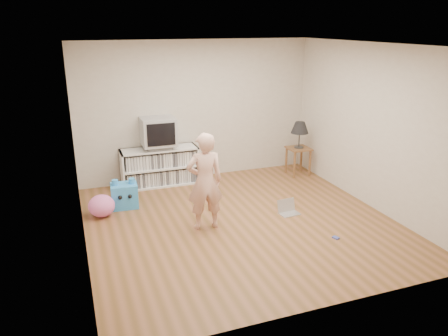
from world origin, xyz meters
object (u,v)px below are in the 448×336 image
object	(u,v)px
table_lamp	(300,128)
person	(205,182)
crt_tv	(158,131)
plush_blue	(124,195)
side_table	(298,154)
dvd_deck	(159,147)
laptop	(288,210)
media_unit	(160,166)
plush_pink	(102,206)

from	to	relation	value
table_lamp	person	bearing A→B (deg)	-146.14
crt_tv	plush_blue	distance (m)	1.40
plush_blue	side_table	bearing A→B (deg)	11.36
dvd_deck	plush_blue	bearing A→B (deg)	-132.59
laptop	plush_blue	size ratio (longest dim) A/B	0.68
media_unit	plush_pink	bearing A→B (deg)	-136.56
media_unit	plush_blue	xyz separation A→B (m)	(-0.77, -0.86, -0.14)
plush_blue	laptop	bearing A→B (deg)	-21.60
media_unit	table_lamp	size ratio (longest dim) A/B	2.72
table_lamp	plush_pink	distance (m)	3.99
crt_tv	person	size ratio (longest dim) A/B	0.42
dvd_deck	person	distance (m)	2.03
media_unit	table_lamp	world-z (taller)	table_lamp
laptop	plush_pink	xyz separation A→B (m)	(-2.79, 0.89, 0.12)
crt_tv	laptop	xyz separation A→B (m)	(1.63, -1.97, -0.96)
plush_pink	plush_blue	bearing A→B (deg)	31.99
plush_blue	plush_pink	xyz separation A→B (m)	(-0.39, -0.24, -0.03)
crt_tv	side_table	size ratio (longest dim) A/B	1.09
plush_pink	laptop	bearing A→B (deg)	-17.71
crt_tv	laptop	size ratio (longest dim) A/B	1.82
laptop	dvd_deck	bearing A→B (deg)	124.62
laptop	media_unit	bearing A→B (deg)	124.40
dvd_deck	plush_pink	xyz separation A→B (m)	(-1.16, -1.08, -0.56)
dvd_deck	crt_tv	distance (m)	0.29
crt_tv	table_lamp	size ratio (longest dim) A/B	1.17
laptop	plush_blue	distance (m)	2.66
media_unit	plush_pink	world-z (taller)	media_unit
media_unit	person	xyz separation A→B (m)	(0.24, -2.03, 0.37)
media_unit	table_lamp	xyz separation A→B (m)	(2.69, -0.39, 0.59)
person	plush_pink	bearing A→B (deg)	-29.70
dvd_deck	laptop	bearing A→B (deg)	-50.45
table_lamp	laptop	distance (m)	2.12
laptop	plush_blue	xyz separation A→B (m)	(-2.40, 1.13, 0.15)
side_table	table_lamp	size ratio (longest dim) A/B	1.07
side_table	plush_pink	world-z (taller)	side_table
laptop	plush_blue	world-z (taller)	plush_blue
person	plush_pink	world-z (taller)	person
side_table	laptop	xyz separation A→B (m)	(-1.06, -1.60, -0.36)
media_unit	side_table	world-z (taller)	media_unit
crt_tv	laptop	distance (m)	2.73
dvd_deck	person	world-z (taller)	person
laptop	plush_pink	world-z (taller)	plush_pink
person	side_table	bearing A→B (deg)	-142.08
person	plush_blue	bearing A→B (deg)	-45.23
side_table	person	world-z (taller)	person
media_unit	plush_pink	xyz separation A→B (m)	(-1.16, -1.10, -0.18)
side_table	media_unit	bearing A→B (deg)	171.84
media_unit	dvd_deck	bearing A→B (deg)	-90.00
dvd_deck	person	xyz separation A→B (m)	(0.24, -2.02, -0.01)
side_table	crt_tv	bearing A→B (deg)	172.24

